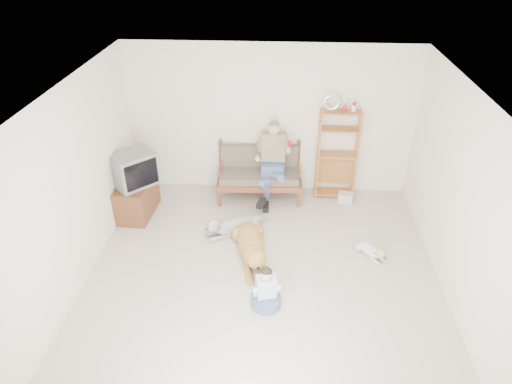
# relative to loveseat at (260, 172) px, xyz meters

# --- Properties ---
(floor) EXTENTS (5.50, 5.50, 0.00)m
(floor) POSITION_rel_loveseat_xyz_m (0.17, -2.44, -0.49)
(floor) COLOR silver
(floor) RESTS_ON ground
(ceiling) EXTENTS (5.50, 5.50, 0.00)m
(ceiling) POSITION_rel_loveseat_xyz_m (0.17, -2.44, 2.21)
(ceiling) COLOR white
(ceiling) RESTS_ON ground
(wall_back) EXTENTS (5.00, 0.00, 5.00)m
(wall_back) POSITION_rel_loveseat_xyz_m (0.17, 0.31, 0.86)
(wall_back) COLOR silver
(wall_back) RESTS_ON ground
(wall_left) EXTENTS (0.00, 5.50, 5.50)m
(wall_left) POSITION_rel_loveseat_xyz_m (-2.33, -2.44, 0.86)
(wall_left) COLOR silver
(wall_left) RESTS_ON ground
(wall_right) EXTENTS (0.00, 5.50, 5.50)m
(wall_right) POSITION_rel_loveseat_xyz_m (2.67, -2.44, 0.86)
(wall_right) COLOR silver
(wall_right) RESTS_ON ground
(loveseat) EXTENTS (1.53, 0.77, 0.95)m
(loveseat) POSITION_rel_loveseat_xyz_m (0.00, 0.00, 0.00)
(loveseat) COLOR brown
(loveseat) RESTS_ON ground
(man) EXTENTS (0.55, 0.79, 1.28)m
(man) POSITION_rel_loveseat_xyz_m (0.21, -0.19, 0.18)
(man) COLOR #4F5D91
(man) RESTS_ON loveseat
(etagere) EXTENTS (0.72, 0.32, 1.92)m
(etagere) POSITION_rel_loveseat_xyz_m (1.36, 0.11, 0.35)
(etagere) COLOR #B26C38
(etagere) RESTS_ON ground
(book_stack) EXTENTS (0.29, 0.23, 0.16)m
(book_stack) POSITION_rel_loveseat_xyz_m (1.56, -0.11, -0.40)
(book_stack) COLOR white
(book_stack) RESTS_ON ground
(tv_stand) EXTENTS (0.55, 0.93, 0.60)m
(tv_stand) POSITION_rel_loveseat_xyz_m (-2.06, -0.72, -0.19)
(tv_stand) COLOR brown
(tv_stand) RESTS_ON ground
(crt_tv) EXTENTS (0.85, 0.85, 0.56)m
(crt_tv) POSITION_rel_loveseat_xyz_m (-2.03, -0.73, 0.39)
(crt_tv) COLOR slate
(crt_tv) RESTS_ON tv_stand
(wall_outlet) EXTENTS (0.12, 0.02, 0.08)m
(wall_outlet) POSITION_rel_loveseat_xyz_m (-1.08, 0.30, -0.19)
(wall_outlet) COLOR silver
(wall_outlet) RESTS_ON ground
(golden_retriever) EXTENTS (0.61, 1.52, 0.47)m
(golden_retriever) POSITION_rel_loveseat_xyz_m (-0.02, -1.80, -0.29)
(golden_retriever) COLOR #A37B38
(golden_retriever) RESTS_ON ground
(shaggy_dog) EXTENTS (1.03, 0.69, 0.35)m
(shaggy_dog) POSITION_rel_loveseat_xyz_m (-0.36, -1.18, -0.34)
(shaggy_dog) COLOR white
(shaggy_dog) RESTS_ON ground
(terrier) EXTENTS (0.44, 0.57, 0.25)m
(terrier) POSITION_rel_loveseat_xyz_m (1.80, -1.66, -0.38)
(terrier) COLOR silver
(terrier) RESTS_ON ground
(child) EXTENTS (0.40, 0.40, 0.63)m
(child) POSITION_rel_loveseat_xyz_m (0.24, -2.76, -0.26)
(child) COLOR #4F5D91
(child) RESTS_ON ground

